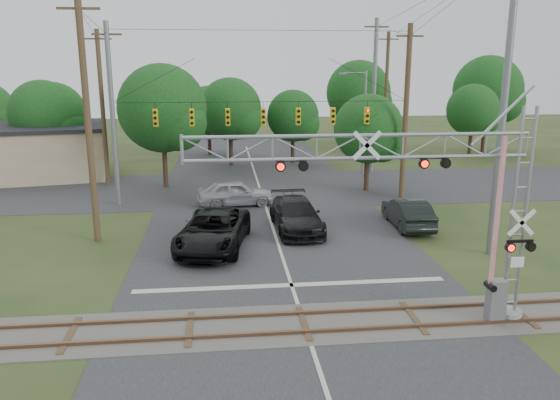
{
  "coord_description": "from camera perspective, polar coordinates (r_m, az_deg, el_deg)",
  "views": [
    {
      "loc": [
        -2.74,
        -15.43,
        8.92
      ],
      "look_at": [
        -0.26,
        7.5,
        3.18
      ],
      "focal_mm": 35.0,
      "sensor_mm": 36.0,
      "label": 1
    }
  ],
  "objects": [
    {
      "name": "pickup_black",
      "position": [
        27.34,
        -7.0,
        -3.15
      ],
      "size": [
        4.2,
        7.03,
        1.83
      ],
      "primitive_type": "imported",
      "rotation": [
        0.0,
        0.0,
        -0.19
      ],
      "color": "black",
      "rests_on": "ground"
    },
    {
      "name": "crossing_gantry",
      "position": [
        18.79,
        14.79,
        0.65
      ],
      "size": [
        11.94,
        0.97,
        7.6
      ],
      "color": "gray",
      "rests_on": "ground"
    },
    {
      "name": "utility_poles",
      "position": [
        38.17,
        2.48,
        10.18
      ],
      "size": [
        26.86,
        29.46,
        14.4
      ],
      "color": "#463620",
      "rests_on": "ground"
    },
    {
      "name": "railroad_track",
      "position": [
        19.75,
        2.54,
        -12.78
      ],
      "size": [
        90.0,
        3.2,
        0.17
      ],
      "color": "#514D46",
      "rests_on": "ground"
    },
    {
      "name": "car_dark",
      "position": [
        30.07,
        1.7,
        -1.57
      ],
      "size": [
        2.68,
        6.05,
        1.73
      ],
      "primitive_type": "imported",
      "rotation": [
        0.0,
        0.0,
        0.04
      ],
      "color": "black",
      "rests_on": "ground"
    },
    {
      "name": "traffic_signal_span",
      "position": [
        35.75,
        -0.34,
        8.86
      ],
      "size": [
        19.34,
        0.36,
        11.5
      ],
      "color": "slate",
      "rests_on": "ground"
    },
    {
      "name": "ground",
      "position": [
        18.03,
        3.53,
        -15.7
      ],
      "size": [
        160.0,
        160.0,
        0.0
      ],
      "primitive_type": "plane",
      "color": "#263A1B",
      "rests_on": "ground"
    },
    {
      "name": "road_main",
      "position": [
        27.08,
        -0.01,
        -5.23
      ],
      "size": [
        14.0,
        90.0,
        0.02
      ],
      "primitive_type": "cube",
      "color": "#27272A",
      "rests_on": "ground"
    },
    {
      "name": "suv_dark",
      "position": [
        31.5,
        13.2,
        -1.31
      ],
      "size": [
        1.83,
        5.0,
        1.64
      ],
      "primitive_type": "imported",
      "rotation": [
        0.0,
        0.0,
        3.12
      ],
      "color": "black",
      "rests_on": "ground"
    },
    {
      "name": "road_cross",
      "position": [
        40.51,
        -2.14,
        1.26
      ],
      "size": [
        90.0,
        12.0,
        0.02
      ],
      "primitive_type": "cube",
      "color": "#27272A",
      "rests_on": "ground"
    },
    {
      "name": "treeline",
      "position": [
        50.43,
        -0.48,
        9.92
      ],
      "size": [
        56.18,
        24.66,
        9.87
      ],
      "color": "#382419",
      "rests_on": "ground"
    },
    {
      "name": "streetlight",
      "position": [
        45.02,
        8.62,
        8.49
      ],
      "size": [
        2.26,
        0.24,
        8.47
      ],
      "color": "slate",
      "rests_on": "ground"
    },
    {
      "name": "sedan_silver",
      "position": [
        35.45,
        -4.67,
        0.75
      ],
      "size": [
        5.08,
        2.42,
        1.68
      ],
      "primitive_type": "imported",
      "rotation": [
        0.0,
        0.0,
        1.66
      ],
      "color": "#9C9EA3",
      "rests_on": "ground"
    }
  ]
}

